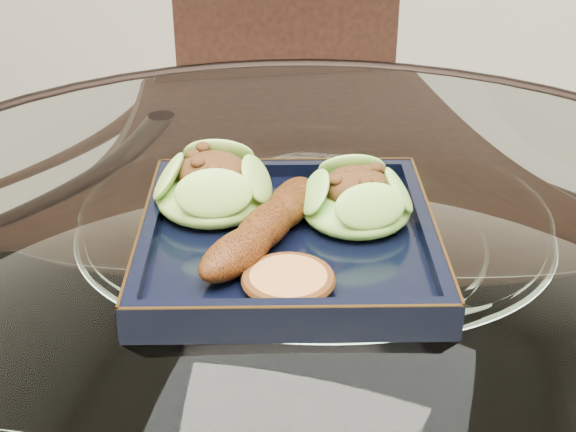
# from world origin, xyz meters

# --- Properties ---
(dining_table) EXTENTS (1.13, 1.13, 0.77)m
(dining_table) POSITION_xyz_m (-0.00, -0.00, 0.60)
(dining_table) COLOR white
(dining_table) RESTS_ON ground
(dining_chair) EXTENTS (0.52, 0.52, 0.90)m
(dining_chair) POSITION_xyz_m (-0.17, 0.54, 0.51)
(dining_chair) COLOR black
(dining_chair) RESTS_ON ground
(navy_plate) EXTENTS (0.34, 0.34, 0.02)m
(navy_plate) POSITION_xyz_m (-0.02, -0.01, 0.77)
(navy_plate) COLOR black
(navy_plate) RESTS_ON dining_table
(lettuce_wrap_left) EXTENTS (0.13, 0.13, 0.04)m
(lettuce_wrap_left) POSITION_xyz_m (-0.11, 0.02, 0.80)
(lettuce_wrap_left) COLOR #6AA730
(lettuce_wrap_left) RESTS_ON navy_plate
(lettuce_wrap_right) EXTENTS (0.11, 0.11, 0.04)m
(lettuce_wrap_right) POSITION_xyz_m (0.03, 0.04, 0.80)
(lettuce_wrap_right) COLOR #5FAF32
(lettuce_wrap_right) RESTS_ON navy_plate
(roasted_plantain) EXTENTS (0.07, 0.19, 0.03)m
(roasted_plantain) POSITION_xyz_m (-0.04, -0.03, 0.80)
(roasted_plantain) COLOR #5C2909
(roasted_plantain) RESTS_ON navy_plate
(crumb_patty) EXTENTS (0.09, 0.09, 0.01)m
(crumb_patty) POSITION_xyz_m (0.00, -0.09, 0.79)
(crumb_patty) COLOR #C37C41
(crumb_patty) RESTS_ON navy_plate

